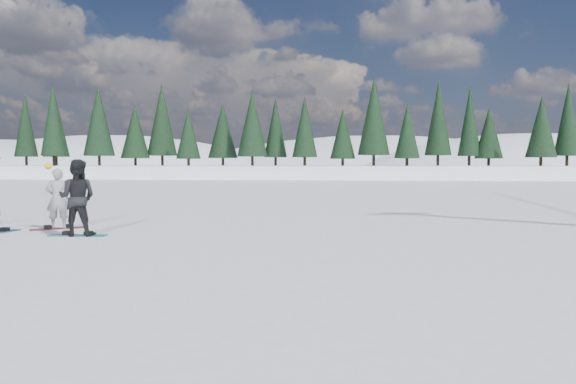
{
  "coord_description": "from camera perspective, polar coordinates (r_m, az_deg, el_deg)",
  "views": [
    {
      "loc": [
        7.6,
        -13.48,
        1.89
      ],
      "look_at": [
        6.19,
        1.51,
        1.1
      ],
      "focal_mm": 35.0,
      "sensor_mm": 36.0,
      "label": 1
    }
  ],
  "objects": [
    {
      "name": "ground",
      "position": [
        15.59,
        -23.92,
        -4.22
      ],
      "size": [
        420.0,
        420.0,
        0.0
      ],
      "primitive_type": "plane",
      "color": "white",
      "rests_on": "ground"
    },
    {
      "name": "alpine_backdrop",
      "position": [
        204.18,
        -0.07,
        -1.46
      ],
      "size": [
        412.5,
        227.0,
        53.2
      ],
      "color": "white",
      "rests_on": "ground"
    },
    {
      "name": "snowboarder_woman",
      "position": [
        17.17,
        -22.37,
        -0.61
      ],
      "size": [
        0.75,
        0.64,
        1.88
      ],
      "rotation": [
        0.0,
        0.0,
        3.58
      ],
      "color": "gray",
      "rests_on": "ground"
    },
    {
      "name": "snowboarder_man",
      "position": [
        15.38,
        -20.65,
        -0.55
      ],
      "size": [
        1.02,
        0.83,
        1.97
      ],
      "primitive_type": "imported",
      "rotation": [
        0.0,
        0.0,
        3.23
      ],
      "color": "black",
      "rests_on": "ground"
    },
    {
      "name": "snowboard_woman",
      "position": [
        17.24,
        -22.31,
        -3.46
      ],
      "size": [
        1.37,
        1.12,
        0.03
      ],
      "primitive_type": "cube",
      "rotation": [
        0.0,
        0.0,
        0.64
      ],
      "color": "maroon",
      "rests_on": "ground"
    },
    {
      "name": "snowboard_man",
      "position": [
        15.47,
        -20.58,
        -4.15
      ],
      "size": [
        1.51,
        0.36,
        0.03
      ],
      "primitive_type": "cube",
      "rotation": [
        0.0,
        0.0,
        0.06
      ],
      "color": "teal",
      "rests_on": "ground"
    }
  ]
}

